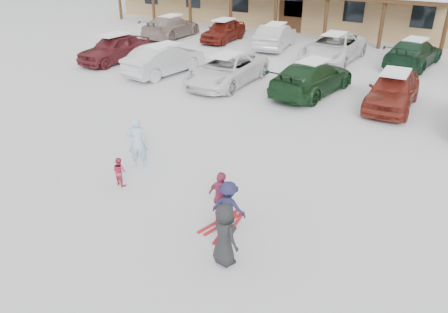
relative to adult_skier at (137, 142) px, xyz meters
The scene contains 18 objects.
ground 2.88m from the adult_skier, 17.31° to the right, with size 160.00×160.00×0.00m, color white.
adult_skier is the anchor object (origin of this frame).
toddler_red 1.24m from the adult_skier, 76.42° to the right, with size 0.41×0.32×0.85m, color #C73151.
child_navy 4.27m from the adult_skier, 19.80° to the right, with size 0.85×0.49×1.31m, color #201F45.
skis_child_navy 4.34m from the adult_skier, 19.80° to the right, with size 0.20×1.40×0.03m, color #AD181C.
child_magenta 3.95m from the adult_skier, 19.11° to the right, with size 0.83×0.35×1.41m, color #AB335A.
skis_child_magenta 4.03m from the adult_skier, 19.11° to the right, with size 0.20×1.40×0.03m, color #AD181C.
bystander_dark 5.18m from the adult_skier, 28.97° to the right, with size 0.72×0.47×1.47m, color black.
parked_car_0 13.05m from the adult_skier, 136.09° to the left, with size 1.80×4.48×1.53m, color maroon.
parked_car_1 10.11m from the adult_skier, 122.94° to the left, with size 1.60×4.59×1.51m, color silver.
parked_car_2 8.86m from the adult_skier, 102.43° to the left, with size 2.34×5.07×1.41m, color white.
parked_car_3 9.59m from the adult_skier, 77.42° to the left, with size 2.08×5.12×1.49m, color #183A1D.
parked_car_4 10.86m from the adult_skier, 59.10° to the left, with size 1.77×4.41×1.50m, color maroon.
parked_car_7 19.22m from the adult_skier, 123.67° to the left, with size 2.09×5.14×1.49m, color gray.
parked_car_8 18.22m from the adult_skier, 112.36° to the left, with size 1.68×4.18×1.43m, color maroon.
parked_car_9 16.94m from the adult_skier, 100.30° to the left, with size 1.60×4.60×1.52m, color silver.
parked_car_10 15.50m from the adult_skier, 85.95° to the left, with size 2.56×5.54×1.54m, color white.
parked_car_11 17.33m from the adult_skier, 72.56° to the left, with size 2.05×5.05×1.47m, color #173823.
Camera 1 is at (5.69, -8.15, 6.37)m, focal length 35.00 mm.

